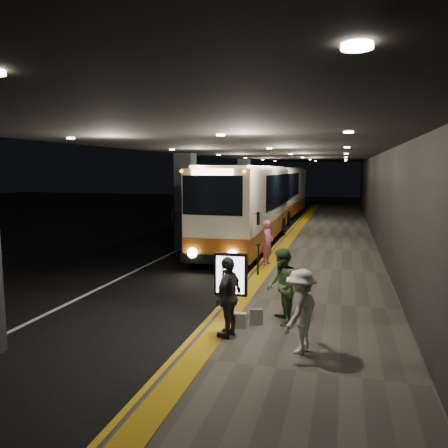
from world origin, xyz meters
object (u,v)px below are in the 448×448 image
Objects in this scene: passenger_waiting_white at (301,311)px; bag_plain at (240,320)px; coach_second at (280,195)px; passenger_boarding at (268,243)px; stanchion_post at (258,260)px; coach_main at (248,209)px; passenger_waiting_grey at (229,297)px; info_sign at (231,276)px; passenger_waiting_green at (282,286)px; bag_polka at (256,317)px.

passenger_waiting_white reaches higher than bag_plain.
passenger_boarding is at bearing -81.59° from coach_second.
coach_second reaches higher than stanchion_post.
coach_main is 12.61m from passenger_waiting_white.
coach_second is at bearing -162.46° from passenger_waiting_grey.
passenger_boarding is 1.03× the size of info_sign.
passenger_waiting_green is (3.08, -10.53, -0.76)m from coach_main.
bag_plain is at bearing -105.05° from passenger_waiting_white.
coach_main is at bearing 105.32° from stanchion_post.
passenger_waiting_grey reaches higher than stanchion_post.
passenger_boarding is 1.62× the size of stanchion_post.
coach_second is at bearing 90.02° from coach_main.
passenger_waiting_grey is 0.91m from bag_plain.
passenger_waiting_grey is at bearing -102.14° from bag_plain.
passenger_waiting_white reaches higher than info_sign.
info_sign is at bearing -80.80° from coach_main.
passenger_waiting_white is at bearing 86.88° from passenger_waiting_grey.
coach_second is at bearing 12.15° from passenger_boarding.
passenger_waiting_white is 6.24m from stanchion_post.
info_sign is at bearing -172.74° from passenger_boarding.
info_sign is at bearing -96.56° from passenger_waiting_green.
passenger_boarding reaches higher than stanchion_post.
info_sign reaches higher than bag_polka.
passenger_waiting_grey reaches higher than passenger_boarding.
passenger_waiting_green reaches higher than bag_polka.
passenger_waiting_grey is at bearing -85.56° from stanchion_post.
info_sign is (-1.15, -0.23, 0.22)m from passenger_waiting_green.
bag_plain is 1.02m from info_sign.
coach_main is 11.61× the size of stanchion_post.
coach_second is 6.82× the size of passenger_waiting_grey.
passenger_boarding is at bearing -146.17° from passenger_waiting_white.
passenger_boarding is 4.63× the size of bag_polka.
stanchion_post is (-0.85, 4.64, 0.34)m from bag_polka.
passenger_waiting_white is 1.61m from passenger_waiting_grey.
passenger_waiting_grey is at bearing -116.68° from bag_polka.
passenger_waiting_green is 1.02× the size of passenger_waiting_grey.
passenger_boarding is at bearing -165.04° from passenger_waiting_grey.
bag_plain is (-1.43, 0.98, -0.65)m from passenger_waiting_white.
passenger_boarding is 6.17m from passenger_waiting_green.
passenger_boarding reaches higher than passenger_waiting_white.
coach_main is 11.37m from bag_plain.
bag_polka is at bearing 42.93° from bag_plain.
coach_second is 6.72× the size of passenger_waiting_green.
passenger_boarding is at bearing 97.32° from bag_polka.
bag_polka is at bearing -77.73° from coach_main.
passenger_waiting_green is at bearing -139.47° from passenger_waiting_white.
coach_second is 22.89m from bag_polka.
passenger_boarding is 0.95× the size of passenger_waiting_green.
stanchion_post is at bearing -142.02° from passenger_waiting_white.
info_sign is at bearing -156.52° from passenger_waiting_grey.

